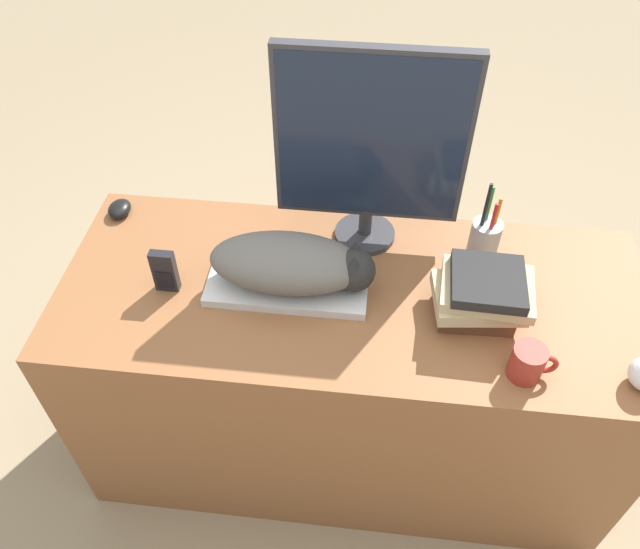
% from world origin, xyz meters
% --- Properties ---
extents(ground_plane, '(12.00, 12.00, 0.00)m').
position_xyz_m(ground_plane, '(0.00, 0.00, 0.00)').
color(ground_plane, '#998466').
extents(desk, '(1.49, 0.61, 0.73)m').
position_xyz_m(desk, '(0.00, 0.31, 0.37)').
color(desk, brown).
rests_on(desk, ground_plane).
extents(keyboard, '(0.40, 0.18, 0.02)m').
position_xyz_m(keyboard, '(-0.16, 0.29, 0.74)').
color(keyboard, silver).
rests_on(keyboard, desk).
extents(cat, '(0.40, 0.18, 0.13)m').
position_xyz_m(cat, '(-0.14, 0.29, 0.82)').
color(cat, '#66605B').
rests_on(cat, keyboard).
extents(monitor, '(0.47, 0.16, 0.54)m').
position_xyz_m(monitor, '(0.02, 0.51, 1.03)').
color(monitor, '#333338').
rests_on(monitor, desk).
extents(computer_mouse, '(0.06, 0.08, 0.04)m').
position_xyz_m(computer_mouse, '(-0.68, 0.53, 0.75)').
color(computer_mouse, black).
rests_on(computer_mouse, desk).
extents(coffee_mug, '(0.11, 0.08, 0.08)m').
position_xyz_m(coffee_mug, '(0.40, 0.10, 0.77)').
color(coffee_mug, '#9E2D23').
rests_on(coffee_mug, desk).
extents(pen_cup, '(0.08, 0.08, 0.23)m').
position_xyz_m(pen_cup, '(0.33, 0.48, 0.79)').
color(pen_cup, '#939399').
rests_on(pen_cup, desk).
extents(phone, '(0.06, 0.03, 0.12)m').
position_xyz_m(phone, '(-0.46, 0.26, 0.79)').
color(phone, black).
rests_on(phone, desk).
extents(book_stack, '(0.24, 0.18, 0.13)m').
position_xyz_m(book_stack, '(0.30, 0.26, 0.80)').
color(book_stack, brown).
rests_on(book_stack, desk).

